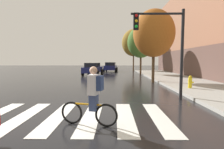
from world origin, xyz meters
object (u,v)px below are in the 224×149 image
traffic_light_near (165,39)px  street_tree_near (154,33)px  fire_hydrant (190,82)px  street_tree_far (134,43)px  sedan_mid (93,69)px  street_tree_mid (141,42)px  sedan_far (111,67)px  cyclist (93,96)px

traffic_light_near → street_tree_near: street_tree_near is taller
fire_hydrant → street_tree_far: size_ratio=0.10×
sedan_mid → street_tree_mid: (6.25, 0.20, 3.40)m
sedan_mid → traffic_light_near: bearing=-70.1°
fire_hydrant → street_tree_near: (-1.46, 3.83, 3.55)m
sedan_far → fire_hydrant: sedan_far is taller
cyclist → fire_hydrant: bearing=48.1°
street_tree_near → sedan_mid: bearing=127.6°
traffic_light_near → sedan_far: bearing=98.0°
sedan_far → street_tree_near: 15.67m
sedan_mid → sedan_far: bearing=72.4°
traffic_light_near → street_tree_near: bearing=81.8°
traffic_light_near → street_tree_mid: bearing=85.7°
cyclist → traffic_light_near: bearing=48.9°
sedan_mid → street_tree_far: 11.64m
cyclist → street_tree_mid: (4.02, 17.87, 3.36)m
cyclist → street_tree_near: bearing=68.4°
cyclist → fire_hydrant: cyclist is taller
fire_hydrant → street_tree_far: 21.13m
cyclist → fire_hydrant: size_ratio=2.17×
cyclist → traffic_light_near: (2.94, 3.37, 2.02)m
fire_hydrant → street_tree_mid: (-1.29, 11.94, 3.68)m
sedan_mid → sedan_far: size_ratio=1.00×
street_tree_mid → street_tree_far: bearing=90.1°
fire_hydrant → cyclist: bearing=-131.9°
sedan_mid → street_tree_mid: 7.12m
sedan_mid → fire_hydrant: 13.96m
street_tree_near → street_tree_far: (0.16, 16.78, 0.94)m
street_tree_far → sedan_far: bearing=-154.1°
street_tree_mid → sedan_far: bearing=121.2°
street_tree_far → street_tree_mid: bearing=-89.9°
sedan_mid → street_tree_far: (6.24, 8.87, 4.22)m
traffic_light_near → street_tree_far: bearing=87.3°
fire_hydrant → street_tree_near: size_ratio=0.13×
street_tree_near → fire_hydrant: bearing=-69.2°
street_tree_mid → fire_hydrant: bearing=-83.8°
cyclist → street_tree_mid: street_tree_mid is taller
street_tree_near → street_tree_far: size_ratio=0.81×
cyclist → street_tree_far: bearing=81.4°
sedan_mid → street_tree_near: 10.51m
street_tree_far → cyclist: bearing=-98.6°
fire_hydrant → street_tree_near: bearing=110.8°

